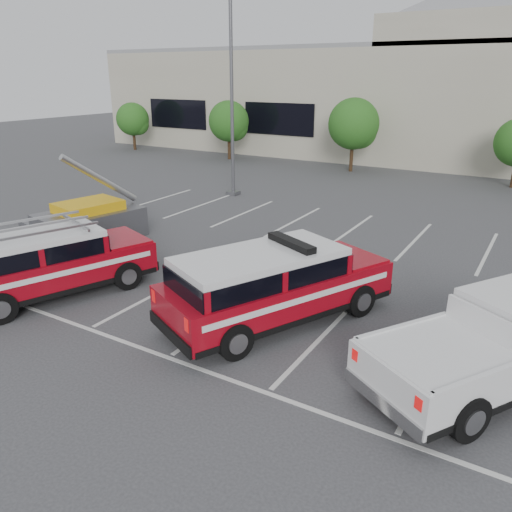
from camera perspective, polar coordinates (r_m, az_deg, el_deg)
The scene contains 11 objects.
ground at distance 14.14m, azimuth -2.44°, elevation -6.34°, with size 120.00×120.00×0.00m, color #3B3B3D.
stall_markings at distance 17.74m, azimuth 5.58°, elevation -0.74°, with size 23.00×15.00×0.01m, color silver.
convention_building at distance 42.96m, azimuth 22.88°, elevation 16.54°, with size 60.00×16.99×13.20m.
tree_far_left at distance 45.78m, azimuth -13.79°, elevation 14.83°, with size 2.77×2.77×3.99m.
tree_left at distance 39.43m, azimuth -2.98°, elevation 14.98°, with size 3.07×3.07×4.42m.
tree_mid_left at distance 34.84m, azimuth 11.25°, elevation 14.40°, with size 3.37×3.37×4.85m.
light_pole_left at distance 27.10m, azimuth -2.78°, elevation 17.76°, with size 0.90×0.60×10.24m.
fire_chief_suv at distance 13.27m, azimuth 2.12°, elevation -3.86°, with size 4.74×6.65×2.21m.
white_pickup at distance 12.00m, azimuth 26.24°, elevation -9.56°, with size 5.19×6.51×1.94m.
ladder_suv at distance 16.06m, azimuth -22.51°, elevation -1.13°, with size 4.05×6.10×2.24m.
utility_rig at distance 21.11m, azimuth -18.79°, elevation 3.66°, with size 4.16×4.32×3.51m.
Camera 1 is at (7.04, -10.52, 6.30)m, focal length 35.00 mm.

